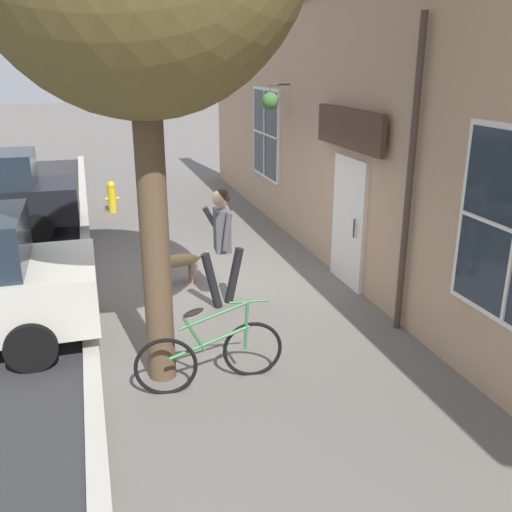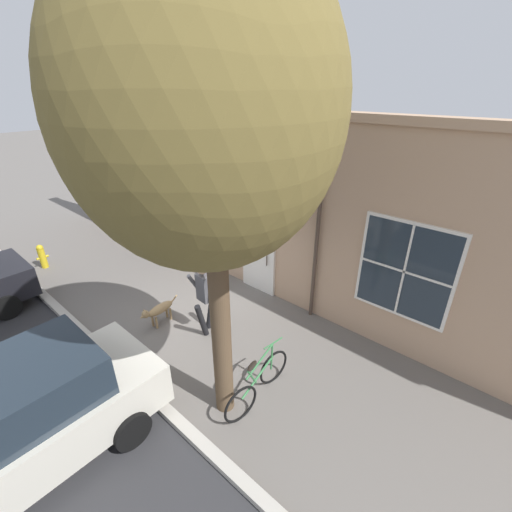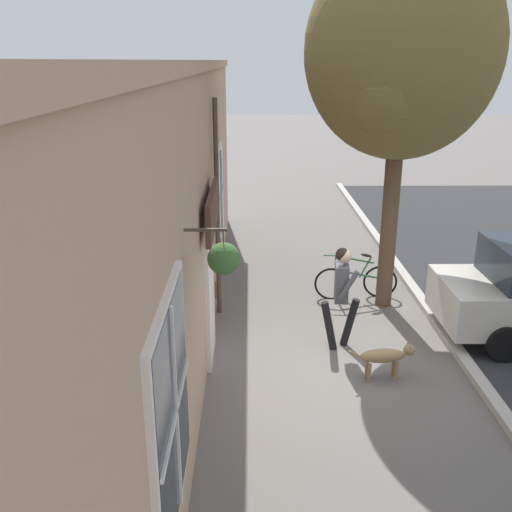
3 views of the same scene
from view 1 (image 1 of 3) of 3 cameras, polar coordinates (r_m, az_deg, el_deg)
The scene contains 6 objects.
ground_plane at distance 9.36m, azimuth -4.07°, elevation -3.30°, with size 90.00×90.00×0.00m, color #66605B.
storefront_facade at distance 9.51m, azimuth 9.75°, elevation 11.60°, with size 0.95×18.00×4.72m.
pedestrian_walking at distance 8.39m, azimuth -3.42°, elevation 2.05°, with size 0.70×0.58×1.81m.
dog_on_leash at distance 9.50m, azimuth -8.15°, elevation -0.54°, with size 1.12×0.30×0.61m.
leaning_bicycle at distance 6.60m, azimuth -4.55°, elevation -9.75°, with size 1.74×0.24×1.01m.
fire_hydrant at distance 14.39m, azimuth -14.21°, elevation 5.79°, with size 0.34×0.20×0.77m.
Camera 1 is at (1.85, 8.46, 3.55)m, focal length 40.00 mm.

